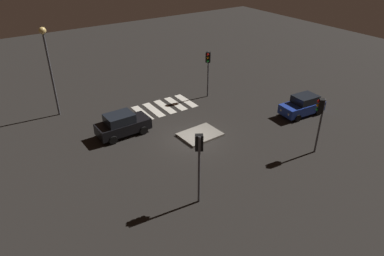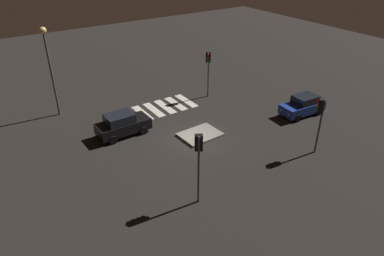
% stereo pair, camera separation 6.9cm
% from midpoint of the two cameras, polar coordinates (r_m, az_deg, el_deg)
% --- Properties ---
extents(ground_plane, '(80.00, 80.00, 0.00)m').
position_cam_midpoint_polar(ground_plane, '(27.21, 0.07, -1.84)').
color(ground_plane, black).
extents(traffic_island, '(3.19, 2.46, 0.18)m').
position_cam_midpoint_polar(traffic_island, '(27.66, 1.38, -1.07)').
color(traffic_island, gray).
rests_on(traffic_island, ground).
extents(car_blue, '(4.10, 2.11, 1.74)m').
position_cam_midpoint_polar(car_blue, '(32.03, 17.51, 3.48)').
color(car_blue, '#1E389E').
rests_on(car_blue, ground).
extents(car_black, '(4.24, 2.05, 1.83)m').
position_cam_midpoint_polar(car_black, '(27.96, -11.09, 0.58)').
color(car_black, black).
rests_on(car_black, ground).
extents(traffic_light_south, '(0.54, 0.54, 4.45)m').
position_cam_midpoint_polar(traffic_light_south, '(33.13, 2.70, 10.38)').
color(traffic_light_south, '#47474C').
rests_on(traffic_light_south, ground).
extents(traffic_light_west, '(0.54, 0.54, 4.18)m').
position_cam_midpoint_polar(traffic_light_west, '(25.71, 20.03, 2.34)').
color(traffic_light_west, '#47474C').
rests_on(traffic_light_west, ground).
extents(traffic_light_north, '(0.54, 0.53, 4.46)m').
position_cam_midpoint_polar(traffic_light_north, '(19.48, 1.19, -3.93)').
color(traffic_light_north, '#47474C').
rests_on(traffic_light_north, ground).
extents(street_lamp, '(0.56, 0.56, 7.57)m').
position_cam_midpoint_polar(street_lamp, '(31.20, -22.13, 10.57)').
color(street_lamp, '#47474C').
rests_on(street_lamp, ground).
extents(crosswalk_near, '(7.60, 3.20, 0.02)m').
position_cam_midpoint_polar(crosswalk_near, '(31.91, -6.10, 2.95)').
color(crosswalk_near, silver).
rests_on(crosswalk_near, ground).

